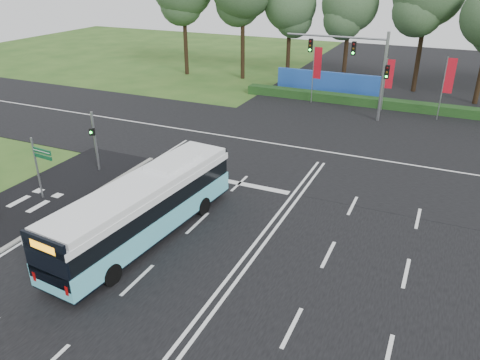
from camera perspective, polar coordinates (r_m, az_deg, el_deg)
name	(u,v)px	position (r m, az deg, el deg)	size (l,w,h in m)	color
ground	(259,239)	(22.09, 2.36, -7.16)	(120.00, 120.00, 0.00)	#29511B
road_main	(259,238)	(22.08, 2.36, -7.11)	(20.00, 120.00, 0.04)	black
road_cross	(326,152)	(32.38, 10.46, 3.38)	(120.00, 14.00, 0.05)	black
bike_path	(13,213)	(26.85, -25.94, -3.61)	(5.00, 18.00, 0.06)	black
kerb_strip	(48,222)	(25.16, -22.35, -4.75)	(0.25, 18.00, 0.12)	gray
city_bus	(145,208)	(21.81, -11.51, -3.32)	(3.24, 11.14, 3.15)	#5EC7DA
pedestrian_signal	(95,139)	(29.60, -17.31, 4.74)	(0.35, 0.43, 3.76)	gray
street_sign	(40,162)	(26.70, -23.24, 2.07)	(1.37, 0.21, 3.53)	gray
banner_flag_left	(316,67)	(43.06, 9.27, 13.47)	(0.76, 0.11, 5.14)	gray
banner_flag_mid	(388,77)	(42.17, 17.63, 11.87)	(0.66, 0.14, 4.51)	gray
banner_flag_right	(448,80)	(41.00, 23.98, 11.09)	(0.76, 0.09, 5.13)	gray
traffic_light_gantry	(362,61)	(39.10, 14.60, 13.84)	(8.41, 0.28, 7.00)	gray
hedge	(363,101)	(43.93, 14.74, 9.27)	(22.00, 1.20, 0.80)	#143714
blue_hoarding	(327,83)	(46.92, 10.56, 11.54)	(10.00, 0.30, 2.20)	#1F4CAB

